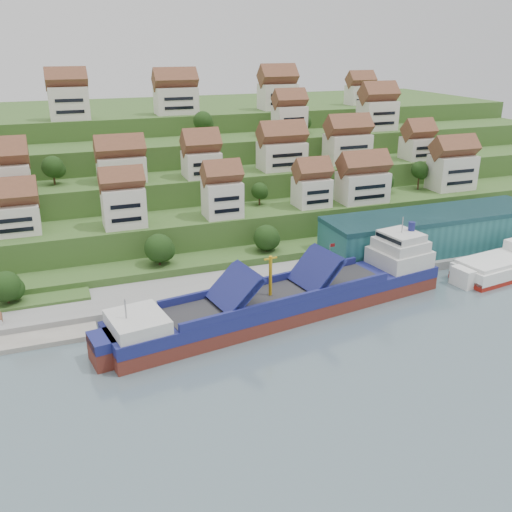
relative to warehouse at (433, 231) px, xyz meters
name	(u,v)px	position (x,y,z in m)	size (l,w,h in m)	color
ground	(273,315)	(-52.00, -17.00, -7.20)	(300.00, 300.00, 0.00)	slate
quay	(326,271)	(-32.00, -2.00, -6.10)	(180.00, 14.00, 2.20)	gray
hillside	(167,167)	(-52.00, 86.55, 3.46)	(260.00, 128.00, 31.00)	#2D4C1E
hillside_village	(209,151)	(-48.17, 42.61, 16.72)	(160.96, 64.05, 29.74)	silver
hillside_trees	(190,196)	(-58.70, 25.30, 8.47)	(144.18, 62.49, 30.14)	#1E3D14
warehouse	(433,231)	(0.00, 0.00, 0.00)	(60.00, 15.00, 10.00)	#246162
flagpole	(330,257)	(-33.89, -7.00, -0.32)	(1.28, 0.16, 8.00)	gray
cargo_ship	(295,299)	(-47.56, -17.77, -4.01)	(76.03, 23.52, 16.63)	maroon
second_ship	(507,265)	(10.02, -16.44, -4.80)	(28.61, 14.01, 7.96)	maroon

